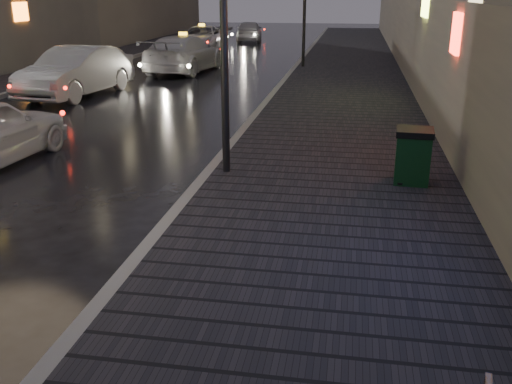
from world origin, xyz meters
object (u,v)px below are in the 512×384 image
car_left_mid (76,72)px  taxi_far (202,38)px  taxi_mid (184,54)px  trash_bin (413,155)px  car_far (249,31)px

car_left_mid → taxi_far: (0.20, 15.75, -0.11)m
taxi_mid → taxi_far: 9.55m
trash_bin → car_left_mid: size_ratio=0.20×
trash_bin → taxi_far: bearing=117.1°
trash_bin → car_left_mid: 13.10m
car_left_mid → trash_bin: bearing=-31.1°
trash_bin → car_far: 31.42m
car_far → car_left_mid: bearing=77.5°
trash_bin → taxi_mid: taxi_mid is taller
car_left_mid → taxi_mid: size_ratio=0.91×
taxi_far → trash_bin: bearing=-68.9°
car_far → taxi_far: bearing=67.9°
taxi_mid → trash_bin: bearing=125.4°
taxi_mid → taxi_far: taxi_mid is taller
taxi_far → car_far: 6.67m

